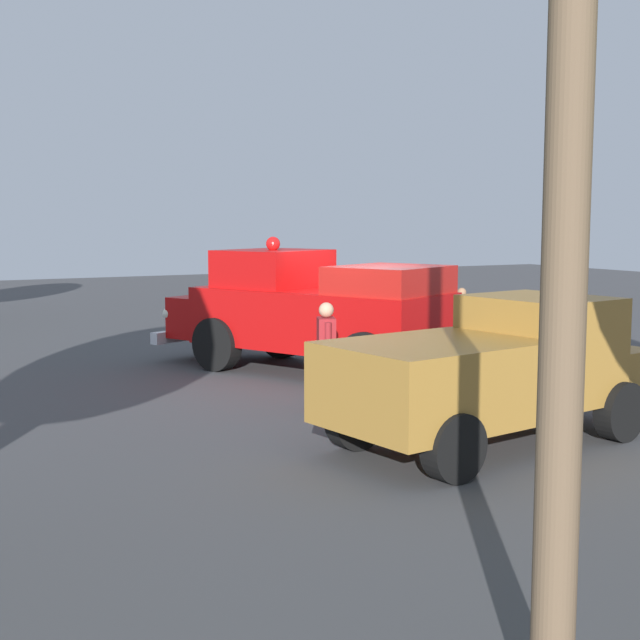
{
  "coord_description": "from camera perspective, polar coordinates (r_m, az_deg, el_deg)",
  "views": [
    {
      "loc": [
        13.93,
        -8.18,
        2.95
      ],
      "look_at": [
        -0.78,
        -0.52,
        1.02
      ],
      "focal_mm": 49.29,
      "sensor_mm": 36.0,
      "label": 1
    }
  ],
  "objects": [
    {
      "name": "parked_pickup",
      "position": [
        11.65,
        11.27,
        -3.18
      ],
      "size": [
        2.63,
        5.02,
        1.9
      ],
      "color": "black",
      "rests_on": "ground"
    },
    {
      "name": "lawn_chair_near_truck",
      "position": [
        21.36,
        9.3,
        0.21
      ],
      "size": [
        0.69,
        0.69,
        1.02
      ],
      "color": "#B7BABF",
      "rests_on": "ground"
    },
    {
      "name": "classic_hot_rod",
      "position": [
        23.04,
        -0.7,
        1.15
      ],
      "size": [
        4.45,
        4.32,
        1.46
      ],
      "color": "black",
      "rests_on": "ground"
    },
    {
      "name": "vintage_fire_truck",
      "position": [
        16.82,
        -0.64,
        0.65
      ],
      "size": [
        6.3,
        4.56,
        2.59
      ],
      "color": "black",
      "rests_on": "ground"
    },
    {
      "name": "traffic_cone",
      "position": [
        15.69,
        11.27,
        -3.19
      ],
      "size": [
        0.4,
        0.4,
        0.64
      ],
      "color": "orange",
      "rests_on": "ground"
    },
    {
      "name": "utility_pole",
      "position": [
        5.13,
        15.91,
        13.44
      ],
      "size": [
        1.25,
        1.32,
        6.88
      ],
      "color": "brown",
      "rests_on": "ground"
    },
    {
      "name": "spectator_seated",
      "position": [
        21.36,
        8.95,
        0.5
      ],
      "size": [
        0.64,
        0.64,
        1.29
      ],
      "color": "#383842",
      "rests_on": "ground"
    },
    {
      "name": "ground_plane",
      "position": [
        16.42,
        2.85,
        -3.72
      ],
      "size": [
        60.0,
        60.0,
        0.0
      ],
      "primitive_type": "plane",
      "color": "#424244"
    },
    {
      "name": "lawn_chair_by_car",
      "position": [
        19.89,
        1.48,
        -0.18
      ],
      "size": [
        0.61,
        0.61,
        1.02
      ],
      "color": "#B7BABF",
      "rests_on": "ground"
    },
    {
      "name": "spectator_standing",
      "position": [
        13.43,
        0.41,
        -1.87
      ],
      "size": [
        0.63,
        0.4,
        1.68
      ],
      "color": "#2D334C",
      "rests_on": "ground"
    }
  ]
}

